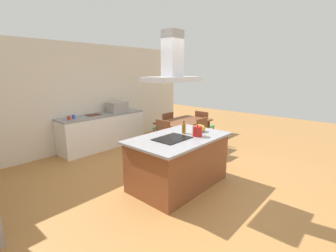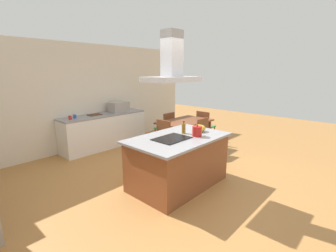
{
  "view_description": "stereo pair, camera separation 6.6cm",
  "coord_description": "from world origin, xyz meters",
  "px_view_note": "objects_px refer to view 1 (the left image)",
  "views": [
    {
      "loc": [
        -3.09,
        -2.51,
        2.02
      ],
      "look_at": [
        0.17,
        0.4,
        1.0
      ],
      "focal_mm": 25.33,
      "sensor_mm": 36.0,
      "label": 1
    },
    {
      "loc": [
        -3.04,
        -2.56,
        2.02
      ],
      "look_at": [
        0.17,
        0.4,
        1.0
      ],
      "focal_mm": 25.33,
      "sensor_mm": 36.0,
      "label": 2
    }
  ],
  "objects_px": {
    "dining_table": "(184,124)",
    "chair_at_right_end": "(203,124)",
    "olive_oil_bottle": "(184,128)",
    "coffee_mug_red": "(69,118)",
    "chair_facing_back_wall": "(165,126)",
    "tea_kettle": "(197,131)",
    "countertop_microwave": "(117,107)",
    "cutting_board": "(93,115)",
    "coffee_mug_blue": "(73,117)",
    "range_hood": "(172,65)",
    "chair_at_left_end": "(160,137)",
    "cooktop": "(172,138)",
    "chair_facing_island": "(205,134)",
    "mixing_bowl": "(199,128)"
  },
  "relations": [
    {
      "from": "cooktop",
      "to": "chair_facing_back_wall",
      "type": "height_order",
      "value": "cooktop"
    },
    {
      "from": "cooktop",
      "to": "chair_facing_back_wall",
      "type": "bearing_deg",
      "value": 45.04
    },
    {
      "from": "range_hood",
      "to": "mixing_bowl",
      "type": "bearing_deg",
      "value": -4.19
    },
    {
      "from": "countertop_microwave",
      "to": "coffee_mug_blue",
      "type": "bearing_deg",
      "value": 178.83
    },
    {
      "from": "cooktop",
      "to": "chair_at_right_end",
      "type": "distance_m",
      "value": 3.05
    },
    {
      "from": "cooktop",
      "to": "dining_table",
      "type": "bearing_deg",
      "value": 32.77
    },
    {
      "from": "tea_kettle",
      "to": "cutting_board",
      "type": "xyz_separation_m",
      "value": [
        -0.15,
        3.14,
        -0.08
      ]
    },
    {
      "from": "chair_at_right_end",
      "to": "tea_kettle",
      "type": "bearing_deg",
      "value": -148.97
    },
    {
      "from": "chair_facing_back_wall",
      "to": "chair_facing_island",
      "type": "bearing_deg",
      "value": -90.0
    },
    {
      "from": "chair_facing_island",
      "to": "tea_kettle",
      "type": "bearing_deg",
      "value": -152.47
    },
    {
      "from": "olive_oil_bottle",
      "to": "range_hood",
      "type": "height_order",
      "value": "range_hood"
    },
    {
      "from": "dining_table",
      "to": "chair_facing_back_wall",
      "type": "bearing_deg",
      "value": 90.0
    },
    {
      "from": "cooktop",
      "to": "mixing_bowl",
      "type": "bearing_deg",
      "value": -4.19
    },
    {
      "from": "dining_table",
      "to": "chair_facing_island",
      "type": "relative_size",
      "value": 1.57
    },
    {
      "from": "countertop_microwave",
      "to": "chair_facing_island",
      "type": "bearing_deg",
      "value": -70.0
    },
    {
      "from": "cooktop",
      "to": "tea_kettle",
      "type": "bearing_deg",
      "value": -26.4
    },
    {
      "from": "mixing_bowl",
      "to": "cutting_board",
      "type": "bearing_deg",
      "value": 98.4
    },
    {
      "from": "tea_kettle",
      "to": "coffee_mug_blue",
      "type": "xyz_separation_m",
      "value": [
        -0.69,
        3.12,
        -0.04
      ]
    },
    {
      "from": "coffee_mug_red",
      "to": "dining_table",
      "type": "xyz_separation_m",
      "value": [
        2.27,
        -1.64,
        -0.28
      ]
    },
    {
      "from": "tea_kettle",
      "to": "chair_facing_island",
      "type": "relative_size",
      "value": 0.25
    },
    {
      "from": "cooktop",
      "to": "olive_oil_bottle",
      "type": "bearing_deg",
      "value": 10.87
    },
    {
      "from": "tea_kettle",
      "to": "countertop_microwave",
      "type": "relative_size",
      "value": 0.44
    },
    {
      "from": "countertop_microwave",
      "to": "coffee_mug_blue",
      "type": "distance_m",
      "value": 1.27
    },
    {
      "from": "mixing_bowl",
      "to": "chair_facing_island",
      "type": "distance_m",
      "value": 1.36
    },
    {
      "from": "tea_kettle",
      "to": "chair_at_right_end",
      "type": "relative_size",
      "value": 0.25
    },
    {
      "from": "coffee_mug_blue",
      "to": "dining_table",
      "type": "relative_size",
      "value": 0.06
    },
    {
      "from": "olive_oil_bottle",
      "to": "chair_at_left_end",
      "type": "relative_size",
      "value": 0.25
    },
    {
      "from": "chair_at_right_end",
      "to": "chair_facing_back_wall",
      "type": "xyz_separation_m",
      "value": [
        -0.92,
        0.67,
        0.0
      ]
    },
    {
      "from": "coffee_mug_blue",
      "to": "chair_at_right_end",
      "type": "height_order",
      "value": "coffee_mug_blue"
    },
    {
      "from": "cooktop",
      "to": "coffee_mug_red",
      "type": "height_order",
      "value": "coffee_mug_red"
    },
    {
      "from": "cutting_board",
      "to": "cooktop",
      "type": "bearing_deg",
      "value": -95.54
    },
    {
      "from": "dining_table",
      "to": "range_hood",
      "type": "relative_size",
      "value": 1.56
    },
    {
      "from": "chair_at_left_end",
      "to": "chair_facing_back_wall",
      "type": "distance_m",
      "value": 1.13
    },
    {
      "from": "countertop_microwave",
      "to": "coffee_mug_red",
      "type": "relative_size",
      "value": 5.56
    },
    {
      "from": "range_hood",
      "to": "cutting_board",
      "type": "bearing_deg",
      "value": 84.46
    },
    {
      "from": "chair_facing_island",
      "to": "cooktop",
      "type": "bearing_deg",
      "value": -164.02
    },
    {
      "from": "olive_oil_bottle",
      "to": "chair_facing_island",
      "type": "relative_size",
      "value": 0.25
    },
    {
      "from": "chair_at_left_end",
      "to": "chair_at_right_end",
      "type": "bearing_deg",
      "value": 0.0
    },
    {
      "from": "cooktop",
      "to": "chair_facing_island",
      "type": "distance_m",
      "value": 1.98
    },
    {
      "from": "countertop_microwave",
      "to": "mixing_bowl",
      "type": "bearing_deg",
      "value": -95.49
    },
    {
      "from": "dining_table",
      "to": "chair_at_right_end",
      "type": "distance_m",
      "value": 0.93
    },
    {
      "from": "cutting_board",
      "to": "chair_at_right_end",
      "type": "xyz_separation_m",
      "value": [
        2.49,
        -1.73,
        -0.4
      ]
    },
    {
      "from": "dining_table",
      "to": "chair_at_left_end",
      "type": "relative_size",
      "value": 1.57
    },
    {
      "from": "countertop_microwave",
      "to": "dining_table",
      "type": "relative_size",
      "value": 0.36
    },
    {
      "from": "tea_kettle",
      "to": "countertop_microwave",
      "type": "distance_m",
      "value": 3.15
    },
    {
      "from": "olive_oil_bottle",
      "to": "coffee_mug_red",
      "type": "height_order",
      "value": "olive_oil_bottle"
    },
    {
      "from": "countertop_microwave",
      "to": "range_hood",
      "type": "xyz_separation_m",
      "value": [
        -1.01,
        -2.88,
        1.06
      ]
    },
    {
      "from": "coffee_mug_blue",
      "to": "range_hood",
      "type": "bearing_deg",
      "value": -84.85
    },
    {
      "from": "chair_at_right_end",
      "to": "chair_at_left_end",
      "type": "height_order",
      "value": "same"
    },
    {
      "from": "cutting_board",
      "to": "countertop_microwave",
      "type": "bearing_deg",
      "value": -3.96
    }
  ]
}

